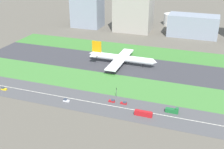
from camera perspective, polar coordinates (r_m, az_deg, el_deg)
The scene contains 19 objects.
ground_plane at distance 259.19m, azimuth 3.10°, elevation 1.88°, with size 800.00×800.00×0.00m, color #5B564C.
runway at distance 259.17m, azimuth 3.10°, elevation 1.89°, with size 280.00×46.00×0.10m, color #38383D.
grass_median_north at distance 296.16m, azimuth 5.38°, elevation 4.75°, with size 280.00×36.00×0.10m, color #3D7A33.
grass_median_south at distance 223.58m, azimuth 0.08°, elevation -1.91°, with size 280.00×36.00×0.10m, color #427F38.
highway at distance 197.27m, azimuth -3.02°, elevation -5.79°, with size 280.00×28.00×0.10m, color #4C4C4F.
highway_centerline at distance 197.24m, azimuth -3.02°, elevation -5.78°, with size 266.00×0.50×0.01m, color silver.
airliner at distance 258.64m, azimuth 1.74°, elevation 3.34°, with size 65.00×56.00×19.70m.
car_2 at distance 229.35m, azimuth -20.99°, elevation -2.70°, with size 4.40×1.80×2.00m.
bus_0 at distance 183.44m, azimuth 6.34°, elevation -7.82°, with size 11.60×2.50×3.50m.
car_4 at distance 197.98m, azimuth 0.01°, elevation -5.35°, with size 4.40×1.80×2.00m.
car_1 at distance 201.25m, azimuth -9.24°, elevation -5.16°, with size 4.40×1.80×2.00m.
car_0 at distance 195.65m, azimuth 2.41°, elevation -5.76°, with size 4.40×1.80×2.00m.
truck_0 at distance 189.76m, azimuth 12.05°, elevation -7.12°, with size 8.40×2.50×4.00m.
traffic_light at distance 202.84m, azimuth 0.89°, elevation -3.48°, with size 0.36×0.50×7.20m.
terminal_building at distance 384.77m, azimuth -5.03°, elevation 13.53°, with size 38.67×27.82×54.19m, color gray.
hangar_building at distance 364.39m, azimuth 4.32°, elevation 12.36°, with size 46.07×31.13×46.95m, color #9E998E.
office_tower at distance 355.21m, azimuth 15.99°, elevation 9.43°, with size 57.93×26.21×25.79m, color gray.
fuel_tank_west at distance 403.01m, azimuth 11.73°, elevation 10.82°, with size 18.77×18.77×15.63m, color silver.
fuel_tank_centre at distance 400.34m, azimuth 15.68°, elevation 10.36°, with size 18.46×18.46×15.92m, color silver.
Camera 1 is at (66.52, -230.02, 99.22)m, focal length 45.38 mm.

